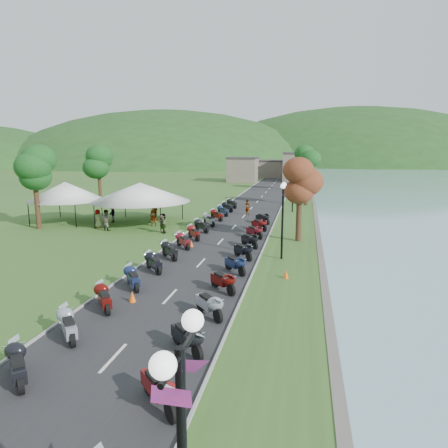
# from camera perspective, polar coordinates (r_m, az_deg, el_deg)

# --- Properties ---
(ground) EXTENTS (400.00, 400.00, 0.00)m
(ground) POSITION_cam_1_polar(r_m,az_deg,el_deg) (12.47, -24.77, -26.00)
(ground) COLOR #436F2B
(ground) RESTS_ON ground
(road) EXTENTS (7.00, 120.00, 0.02)m
(road) POSITION_cam_1_polar(r_m,az_deg,el_deg) (48.81, 3.92, 2.27)
(road) COLOR #29292B
(road) RESTS_ON ground
(hills_backdrop) EXTENTS (360.00, 120.00, 76.00)m
(hills_backdrop) POSITION_cam_1_polar(r_m,az_deg,el_deg) (208.06, 9.93, 8.70)
(hills_backdrop) COLOR #285621
(hills_backdrop) RESTS_ON ground
(far_building) EXTENTS (18.00, 16.00, 5.00)m
(far_building) POSITION_cam_1_polar(r_m,az_deg,el_deg) (93.34, 6.47, 7.86)
(far_building) COLOR #766A5C
(far_building) RESTS_ON ground
(moto_row_left) EXTENTS (2.60, 42.95, 1.10)m
(moto_row_left) POSITION_cam_1_polar(r_m,az_deg,el_deg) (29.46, -6.04, -2.41)
(moto_row_left) COLOR #331411
(moto_row_left) RESTS_ON ground
(moto_row_right) EXTENTS (2.60, 30.88, 1.10)m
(moto_row_right) POSITION_cam_1_polar(r_m,az_deg,el_deg) (25.11, 2.15, -4.70)
(moto_row_right) COLOR #331411
(moto_row_right) RESTS_ON ground
(vendor_tent_main) EXTENTS (6.34, 6.34, 4.00)m
(vendor_tent_main) POSITION_cam_1_polar(r_m,az_deg,el_deg) (39.28, -11.80, 2.91)
(vendor_tent_main) COLOR white
(vendor_tent_main) RESTS_ON ground
(vendor_tent_side) EXTENTS (4.87, 4.87, 4.00)m
(vendor_tent_side) POSITION_cam_1_polar(r_m,az_deg,el_deg) (42.24, -21.59, 2.92)
(vendor_tent_side) COLOR white
(vendor_tent_side) RESTS_ON ground
(tree_park_left) EXTENTS (3.26, 3.26, 9.05)m
(tree_park_left) POSITION_cam_1_polar(r_m,az_deg,el_deg) (39.57, -25.41, 5.83)
(tree_park_left) COLOR #1C5A1E
(tree_park_left) RESTS_ON ground
(tree_lakeside) EXTENTS (2.63, 2.63, 7.30)m
(tree_lakeside) POSITION_cam_1_polar(r_m,az_deg,el_deg) (31.57, 10.75, 4.06)
(tree_lakeside) COLOR #1C5A1E
(tree_lakeside) RESTS_ON ground
(pedestrian_a) EXTENTS (0.84, 0.75, 1.90)m
(pedestrian_a) POSITION_cam_1_polar(r_m,az_deg,el_deg) (38.28, -9.97, -0.27)
(pedestrian_a) COLOR slate
(pedestrian_a) RESTS_ON ground
(pedestrian_b) EXTENTS (1.03, 0.77, 1.88)m
(pedestrian_b) POSITION_cam_1_polar(r_m,az_deg,el_deg) (37.22, -16.38, -0.87)
(pedestrian_b) COLOR slate
(pedestrian_b) RESTS_ON ground
(pedestrian_c) EXTENTS (1.20, 1.24, 1.89)m
(pedestrian_c) POSITION_cam_1_polar(r_m,az_deg,el_deg) (41.07, -15.63, 0.25)
(pedestrian_c) COLOR slate
(pedestrian_c) RESTS_ON ground
(traffic_cone_near) EXTENTS (0.35, 0.35, 0.55)m
(traffic_cone_near) POSITION_cam_1_polar(r_m,az_deg,el_deg) (19.87, -12.97, -10.08)
(traffic_cone_near) COLOR #F2590C
(traffic_cone_near) RESTS_ON ground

